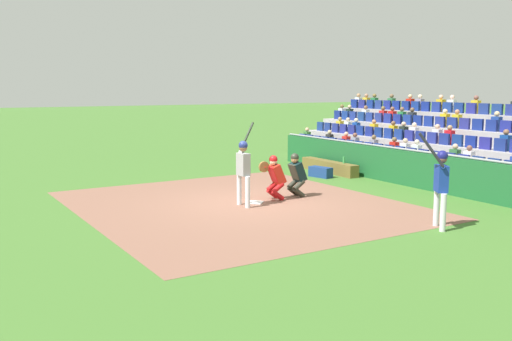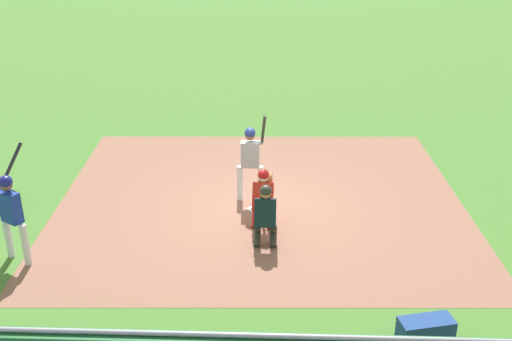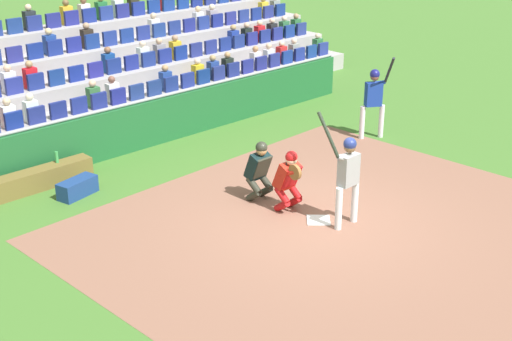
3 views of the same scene
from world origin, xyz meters
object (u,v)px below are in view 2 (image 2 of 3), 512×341
home_plate_marker (260,209)px  equipment_duffel_bag (426,329)px  batter_at_plate (251,156)px  home_plate_umpire (265,213)px  on_deck_batter (11,209)px  catcher_crouching (264,195)px

home_plate_marker → equipment_duffel_bag: (2.71, -4.22, 0.17)m
home_plate_marker → batter_at_plate: size_ratio=0.20×
home_plate_umpire → on_deck_batter: bearing=-171.0°
home_plate_marker → equipment_duffel_bag: 5.02m
batter_at_plate → equipment_duffel_bag: bearing=-58.0°
batter_at_plate → catcher_crouching: size_ratio=1.72×
home_plate_umpire → catcher_crouching: bearing=93.9°
catcher_crouching → on_deck_batter: bearing=-161.9°
catcher_crouching → equipment_duffel_bag: size_ratio=1.52×
on_deck_batter → equipment_duffel_bag: bearing=-15.5°
batter_at_plate → on_deck_batter: size_ratio=1.01×
batter_at_plate → catcher_crouching: 1.27m
equipment_duffel_bag → on_deck_batter: on_deck_batter is taller
home_plate_umpire → on_deck_batter: 4.74m
on_deck_batter → batter_at_plate: bearing=31.9°
catcher_crouching → equipment_duffel_bag: catcher_crouching is taller
home_plate_marker → equipment_duffel_bag: equipment_duffel_bag is taller
equipment_duffel_bag → home_plate_marker: bearing=109.6°
home_plate_marker → catcher_crouching: bearing=-81.9°
batter_at_plate → on_deck_batter: bearing=-148.1°
batter_at_plate → equipment_duffel_bag: 5.60m
home_plate_marker → home_plate_umpire: home_plate_umpire is taller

